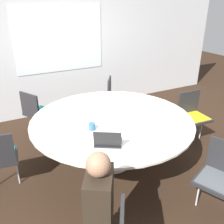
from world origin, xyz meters
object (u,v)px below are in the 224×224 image
at_px(person_0, 98,204).
at_px(handbag, 174,122).
at_px(coffee_cup, 92,126).
at_px(chair_2, 192,113).
at_px(chair_3, 116,95).
at_px(chair_1, 221,173).
at_px(laptop, 108,141).
at_px(chair_4, 37,110).

distance_m(person_0, handbag, 3.02).
height_order(person_0, coffee_cup, person_0).
xyz_separation_m(chair_2, chair_3, (-0.75, 1.34, 0.00)).
relative_size(person_0, handbag, 3.40).
bearing_deg(chair_3, chair_1, 30.06).
relative_size(chair_2, person_0, 0.71).
distance_m(chair_2, handbag, 0.60).
distance_m(person_0, laptop, 0.89).
bearing_deg(chair_4, chair_1, -0.91).
relative_size(chair_2, chair_4, 1.00).
height_order(chair_2, laptop, laptop).
bearing_deg(chair_2, chair_4, -26.09).
bearing_deg(handbag, person_0, -143.52).
bearing_deg(handbag, chair_3, 131.04).
relative_size(chair_3, coffee_cup, 9.41).
relative_size(chair_2, handbag, 2.43).
bearing_deg(person_0, chair_4, 30.52).
distance_m(person_0, coffee_cup, 1.26).
height_order(chair_1, coffee_cup, chair_1).
distance_m(chair_4, handbag, 2.53).
relative_size(chair_3, chair_4, 1.00).
height_order(chair_3, coffee_cup, chair_3).
bearing_deg(chair_2, coffee_cup, 8.00).
distance_m(chair_2, person_0, 2.70).
relative_size(coffee_cup, handbag, 0.26).
distance_m(chair_1, chair_2, 1.62).
relative_size(chair_3, person_0, 0.71).
bearing_deg(chair_3, person_0, 1.75).
distance_m(chair_2, laptop, 1.99).
distance_m(chair_1, person_0, 1.48).
relative_size(chair_4, person_0, 0.71).
xyz_separation_m(chair_2, handbag, (0.02, 0.45, -0.39)).
height_order(chair_3, handbag, chair_3).
bearing_deg(chair_2, person_0, 32.78).
height_order(chair_2, handbag, chair_2).
distance_m(chair_1, chair_4, 3.04).
bearing_deg(handbag, chair_4, 159.49).
height_order(chair_2, chair_4, same).
bearing_deg(chair_4, handbag, 40.48).
xyz_separation_m(chair_1, handbag, (0.91, 1.80, -0.39)).
distance_m(chair_3, chair_4, 1.57).
distance_m(chair_4, person_0, 2.64).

